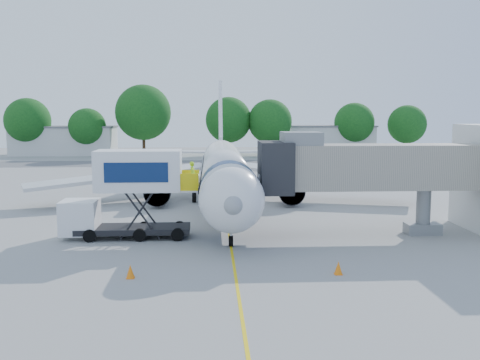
{
  "coord_description": "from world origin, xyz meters",
  "views": [
    {
      "loc": [
        -1.16,
        -40.12,
        7.83
      ],
      "look_at": [
        0.85,
        -3.84,
        3.2
      ],
      "focal_mm": 40.0,
      "sensor_mm": 36.0,
      "label": 1
    }
  ],
  "objects": [
    {
      "name": "taxiway_strip",
      "position": [
        0.0,
        42.0,
        0.0
      ],
      "size": [
        120.0,
        10.0,
        0.01
      ],
      "primitive_type": "cube",
      "color": "#59595B",
      "rests_on": "ground"
    },
    {
      "name": "tree_d",
      "position": [
        2.15,
        57.04,
        6.41
      ],
      "size": [
        8.28,
        8.28,
        10.55
      ],
      "color": "#382314",
      "rests_on": "ground"
    },
    {
      "name": "tree_f",
      "position": [
        25.98,
        59.72,
        5.82
      ],
      "size": [
        7.52,
        7.52,
        9.59
      ],
      "color": "#382314",
      "rests_on": "ground"
    },
    {
      "name": "outbuilding_left",
      "position": [
        -28.0,
        60.0,
        2.66
      ],
      "size": [
        18.4,
        8.4,
        5.3
      ],
      "color": "silver",
      "rests_on": "ground"
    },
    {
      "name": "outbuilding_right",
      "position": [
        22.0,
        62.0,
        2.66
      ],
      "size": [
        16.4,
        7.4,
        5.3
      ],
      "color": "silver",
      "rests_on": "ground"
    },
    {
      "name": "catering_hiloader",
      "position": [
        -6.27,
        -7.0,
        2.76
      ],
      "size": [
        8.5,
        2.44,
        5.5
      ],
      "color": "black",
      "rests_on": "ground"
    },
    {
      "name": "tree_b",
      "position": [
        -23.19,
        57.34,
        5.17
      ],
      "size": [
        6.69,
        6.69,
        8.53
      ],
      "color": "#382314",
      "rests_on": "ground"
    },
    {
      "name": "aircraft",
      "position": [
        0.0,
        4.12,
        2.95
      ],
      "size": [
        34.17,
        37.73,
        11.35
      ],
      "color": "white",
      "rests_on": "ground"
    },
    {
      "name": "ground",
      "position": [
        0.0,
        0.0,
        0.0
      ],
      "size": [
        160.0,
        160.0,
        0.0
      ],
      "primitive_type": "plane",
      "color": "#979795",
      "rests_on": "ground"
    },
    {
      "name": "tree_a",
      "position": [
        -33.75,
        57.73,
        6.27
      ],
      "size": [
        8.11,
        8.11,
        10.34
      ],
      "color": "#382314",
      "rests_on": "ground"
    },
    {
      "name": "safety_cone_a",
      "position": [
        5.0,
        -15.27,
        0.31
      ],
      "size": [
        0.41,
        0.41,
        0.65
      ],
      "color": "orange",
      "rests_on": "ground"
    },
    {
      "name": "tree_g",
      "position": [
        35.66,
        58.41,
        5.55
      ],
      "size": [
        7.17,
        7.17,
        9.15
      ],
      "color": "#382314",
      "rests_on": "ground"
    },
    {
      "name": "tree_c",
      "position": [
        -13.24,
        57.79,
        7.75
      ],
      "size": [
        10.01,
        10.01,
        12.76
      ],
      "color": "#382314",
      "rests_on": "ground"
    },
    {
      "name": "jet_bridge",
      "position": [
        7.99,
        -7.0,
        4.34
      ],
      "size": [
        13.9,
        3.2,
        6.6
      ],
      "color": "#A29A8A",
      "rests_on": "ground"
    },
    {
      "name": "safety_cone_b",
      "position": [
        -5.0,
        -15.31,
        0.32
      ],
      "size": [
        0.42,
        0.42,
        0.66
      ],
      "color": "orange",
      "rests_on": "ground"
    },
    {
      "name": "tree_e",
      "position": [
        9.61,
        56.24,
        6.14
      ],
      "size": [
        7.94,
        7.94,
        10.12
      ],
      "color": "#382314",
      "rests_on": "ground"
    },
    {
      "name": "ground_tug",
      "position": [
        -1.92,
        -17.96,
        0.75
      ],
      "size": [
        3.94,
        2.83,
        1.42
      ],
      "rotation": [
        0.0,
        0.0,
        0.31
      ],
      "color": "white",
      "rests_on": "ground"
    },
    {
      "name": "guidance_line",
      "position": [
        0.0,
        0.0,
        0.01
      ],
      "size": [
        0.15,
        70.0,
        0.01
      ],
      "primitive_type": "cube",
      "color": "yellow",
      "rests_on": "ground"
    }
  ]
}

